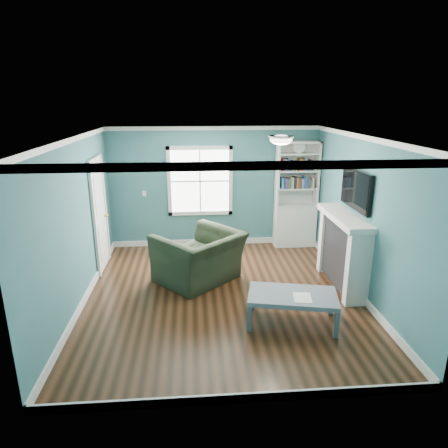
{
  "coord_description": "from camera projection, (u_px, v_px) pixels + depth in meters",
  "views": [
    {
      "loc": [
        -0.46,
        -5.99,
        3.12
      ],
      "look_at": [
        0.05,
        0.4,
        1.12
      ],
      "focal_mm": 32.0,
      "sensor_mm": 36.0,
      "label": 1
    }
  ],
  "objects": [
    {
      "name": "window",
      "position": [
        200.0,
        181.0,
        8.57
      ],
      "size": [
        1.4,
        0.06,
        1.5
      ],
      "color": "white",
      "rests_on": "room_walls"
    },
    {
      "name": "door",
      "position": [
        100.0,
        214.0,
        7.51
      ],
      "size": [
        0.12,
        0.98,
        2.17
      ],
      "color": "silver",
      "rests_on": "ground"
    },
    {
      "name": "fireplace",
      "position": [
        343.0,
        252.0,
        6.82
      ],
      "size": [
        0.44,
        1.58,
        1.3
      ],
      "color": "black",
      "rests_on": "ground"
    },
    {
      "name": "recliner",
      "position": [
        199.0,
        249.0,
        7.05
      ],
      "size": [
        1.61,
        1.58,
        1.19
      ],
      "primitive_type": "imported",
      "rotation": [
        0.0,
        0.0,
        -2.4
      ],
      "color": "black",
      "rests_on": "ground"
    },
    {
      "name": "floor",
      "position": [
        223.0,
        295.0,
        6.66
      ],
      "size": [
        5.0,
        5.0,
        0.0
      ],
      "primitive_type": "plane",
      "color": "black",
      "rests_on": "ground"
    },
    {
      "name": "trim",
      "position": [
        223.0,
        225.0,
        6.3
      ],
      "size": [
        4.5,
        5.0,
        2.6
      ],
      "color": "white",
      "rests_on": "ground"
    },
    {
      "name": "paper_sheet",
      "position": [
        302.0,
        297.0,
        5.62
      ],
      "size": [
        0.29,
        0.35,
        0.0
      ],
      "primitive_type": "cube",
      "rotation": [
        0.0,
        0.0,
        -0.16
      ],
      "color": "white",
      "rests_on": "coffee_table"
    },
    {
      "name": "coffee_table",
      "position": [
        293.0,
        298.0,
        5.74
      ],
      "size": [
        1.38,
        0.94,
        0.46
      ],
      "rotation": [
        0.0,
        0.0,
        -0.21
      ],
      "color": "#464D54",
      "rests_on": "ground"
    },
    {
      "name": "tv",
      "position": [
        356.0,
        189.0,
        6.51
      ],
      "size": [
        0.06,
        1.1,
        0.65
      ],
      "primitive_type": "cube",
      "color": "black",
      "rests_on": "fireplace"
    },
    {
      "name": "ceiling_fixture",
      "position": [
        281.0,
        139.0,
        6.07
      ],
      "size": [
        0.38,
        0.38,
        0.15
      ],
      "color": "white",
      "rests_on": "room_walls"
    },
    {
      "name": "room_walls",
      "position": [
        223.0,
        204.0,
        6.19
      ],
      "size": [
        5.0,
        5.0,
        5.0
      ],
      "color": "#33666B",
      "rests_on": "ground"
    },
    {
      "name": "light_switch",
      "position": [
        144.0,
        194.0,
        8.56
      ],
      "size": [
        0.08,
        0.01,
        0.12
      ],
      "primitive_type": "cube",
      "color": "white",
      "rests_on": "room_walls"
    },
    {
      "name": "bookshelf",
      "position": [
        295.0,
        205.0,
        8.71
      ],
      "size": [
        0.9,
        0.35,
        2.31
      ],
      "color": "silver",
      "rests_on": "ground"
    }
  ]
}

